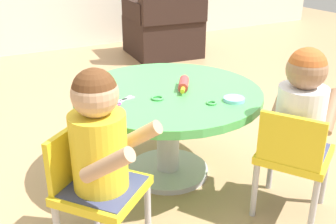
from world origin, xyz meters
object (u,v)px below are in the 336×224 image
craft_table (168,109)px  armchair_dark (164,27)px  seated_child_left (99,137)px  child_chair_right (293,156)px  child_chair_left (94,187)px  rolling_pin (184,84)px  craft_scissors (119,102)px  seated_child_right (302,106)px

craft_table → armchair_dark: 2.43m
seated_child_left → child_chair_right: seated_child_left is taller
child_chair_left → rolling_pin: 0.75m
seated_child_left → craft_scissors: seated_child_left is taller
craft_table → seated_child_right: seated_child_right is taller
craft_table → rolling_pin: 0.16m
seated_child_right → craft_scissors: bearing=140.5°
craft_table → armchair_dark: bearing=62.3°
child_chair_left → seated_child_right: 0.93m
craft_table → armchair_dark: (1.13, 2.15, -0.07)m
armchair_dark → craft_scissors: armchair_dark is taller
craft_table → armchair_dark: armchair_dark is taller
child_chair_right → craft_scissors: bearing=137.8°
armchair_dark → rolling_pin: 2.41m
child_chair_right → rolling_pin: bearing=113.0°
seated_child_left → armchair_dark: bearing=57.4°
child_chair_left → child_chair_right: same height
armchair_dark → child_chair_right: bearing=-106.5°
rolling_pin → craft_scissors: bearing=-177.6°
seated_child_left → seated_child_right: same height
craft_table → child_chair_left: size_ratio=1.78×
seated_child_right → rolling_pin: 0.60m
child_chair_left → armchair_dark: (1.66, 2.53, 0.00)m
child_chair_left → craft_scissors: bearing=53.8°
child_chair_right → craft_scissors: size_ratio=3.77×
seated_child_right → armchair_dark: (0.77, 2.70, -0.22)m
child_chair_right → seated_child_right: size_ratio=1.05×
seated_child_left → armchair_dark: armchair_dark is taller
child_chair_left → seated_child_right: seated_child_right is taller
seated_child_right → craft_scissors: size_ratio=3.59×
craft_scissors → seated_child_left: bearing=-121.3°
craft_table → seated_child_right: bearing=-57.6°
rolling_pin → child_chair_left: bearing=-149.4°
child_chair_left → craft_scissors: child_chair_left is taller
craft_table → seated_child_right: (0.35, -0.56, 0.15)m
armchair_dark → craft_table: bearing=-117.7°
seated_child_right → armchair_dark: armchair_dark is taller
armchair_dark → rolling_pin: (-1.04, -2.17, 0.20)m
child_chair_left → rolling_pin: (0.62, 0.36, 0.21)m
seated_child_left → seated_child_right: (0.86, -0.14, 0.00)m
seated_child_left → craft_table: bearing=39.0°
rolling_pin → seated_child_left: bearing=-146.2°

